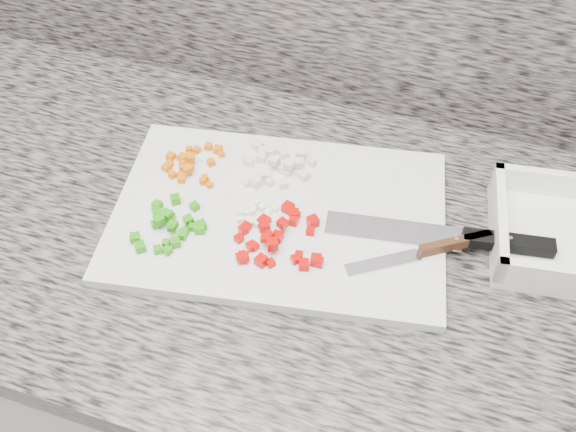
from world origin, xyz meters
name	(u,v)px	position (x,y,z in m)	size (l,w,h in m)	color
cabinet	(260,379)	(0.00, 1.44, 0.43)	(3.92, 0.62, 0.86)	silver
countertop	(250,231)	(0.00, 1.44, 0.88)	(3.96, 0.64, 0.04)	#625D56
cutting_board	(279,215)	(0.04, 1.46, 0.91)	(0.46, 0.30, 0.02)	silver
carrot_pile	(190,163)	(-0.12, 1.50, 0.92)	(0.09, 0.09, 0.02)	#E06504
onion_pile	(276,163)	(0.01, 1.54, 0.92)	(0.11, 0.09, 0.02)	beige
green_pepper_pile	(172,224)	(-0.09, 1.39, 0.92)	(0.09, 0.11, 0.02)	#288B0C
red_pepper_pile	(278,238)	(0.05, 1.41, 0.92)	(0.12, 0.12, 0.02)	#BE0702
garlic_pile	(257,214)	(0.01, 1.44, 0.92)	(0.06, 0.05, 0.01)	#F8F2C0
chef_knife	(468,238)	(0.29, 1.49, 0.92)	(0.30, 0.08, 0.02)	silver
paring_knife	(437,248)	(0.26, 1.46, 0.92)	(0.18, 0.12, 0.02)	silver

